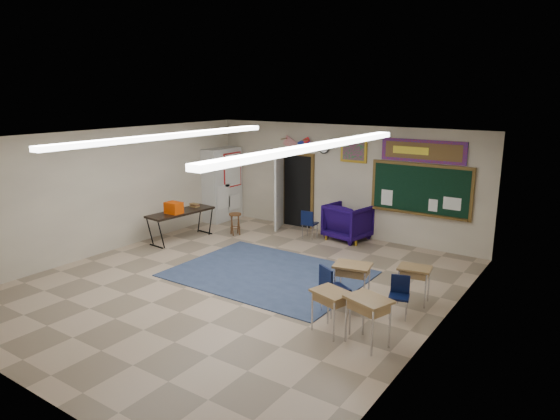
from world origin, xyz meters
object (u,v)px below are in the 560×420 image
Objects in this scene: wingback_armchair at (348,222)px; student_desk_front_left at (352,282)px; folding_table at (181,224)px; wooden_stool at (235,224)px; student_desk_front_right at (414,283)px.

wingback_armchair is 4.23m from student_desk_front_left.
wingback_armchair is 4.45m from folding_table.
wingback_armchair is at bearing 26.77° from wooden_stool.
student_desk_front_right reaches higher than wooden_stool.
folding_table is (-6.52, 0.43, 0.03)m from student_desk_front_right.
student_desk_front_right is 6.53m from folding_table.
student_desk_front_left is 1.17m from student_desk_front_right.
student_desk_front_right is at bearing 26.95° from student_desk_front_left.
student_desk_front_left is at bearing 128.29° from wingback_armchair.
student_desk_front_left is 1.32× the size of wooden_stool.
wooden_stool is at bearing 141.53° from student_desk_front_left.
student_desk_front_right is (0.91, 0.74, -0.05)m from student_desk_front_left.
student_desk_front_left reaches higher than wooden_stool.
student_desk_front_left is (1.98, -3.74, -0.04)m from wingback_armchair.
student_desk_front_left is at bearing -149.73° from student_desk_front_right.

